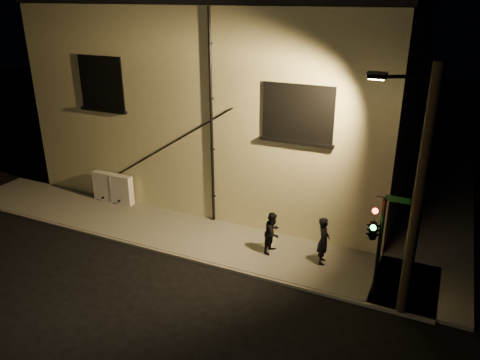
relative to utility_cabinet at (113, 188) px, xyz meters
The scene contains 8 objects.
ground 7.32m from the utility_cabinet, 21.77° to the right, with size 90.00×90.00×0.00m, color black.
sidewalk 8.19m from the utility_cabinet, 11.94° to the left, with size 21.00×16.00×0.12m.
building 8.18m from the utility_cabinet, 59.13° to the left, with size 16.20×12.23×8.80m.
utility_cabinet is the anchor object (origin of this frame).
pedestrian_a 9.99m from the utility_cabinet, ahead, with size 0.63×0.41×1.72m, color black.
pedestrian_b 8.15m from the utility_cabinet, ahead, with size 0.75×0.59×1.55m, color black.
traffic_signal 12.00m from the utility_cabinet, 10.88° to the right, with size 1.34×1.98×3.36m.
streetlamp_pole 13.33m from the utility_cabinet, 11.52° to the right, with size 2.03×1.39×7.37m.
Camera 1 is at (6.49, -12.38, 8.88)m, focal length 35.00 mm.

